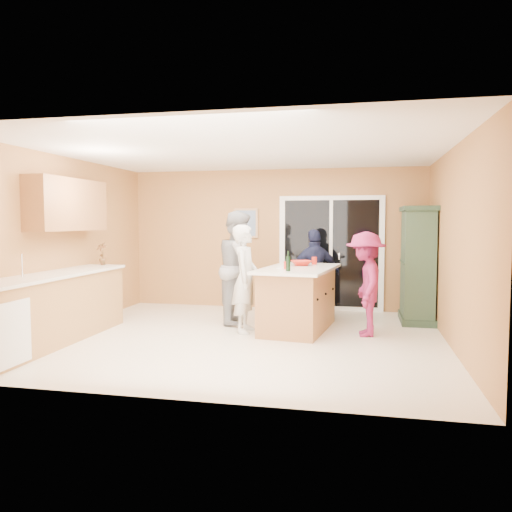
% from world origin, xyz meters
% --- Properties ---
extents(floor, '(5.50, 5.50, 0.00)m').
position_xyz_m(floor, '(0.00, 0.00, 0.00)').
color(floor, silver).
rests_on(floor, ground).
extents(ceiling, '(5.50, 5.00, 0.10)m').
position_xyz_m(ceiling, '(0.00, 0.00, 2.60)').
color(ceiling, white).
rests_on(ceiling, wall_back).
extents(wall_back, '(5.50, 0.10, 2.60)m').
position_xyz_m(wall_back, '(0.00, 2.50, 1.30)').
color(wall_back, tan).
rests_on(wall_back, ground).
extents(wall_front, '(5.50, 0.10, 2.60)m').
position_xyz_m(wall_front, '(0.00, -2.50, 1.30)').
color(wall_front, tan).
rests_on(wall_front, ground).
extents(wall_left, '(0.10, 5.00, 2.60)m').
position_xyz_m(wall_left, '(-2.75, 0.00, 1.30)').
color(wall_left, tan).
rests_on(wall_left, ground).
extents(wall_right, '(0.10, 5.00, 2.60)m').
position_xyz_m(wall_right, '(2.75, 0.00, 1.30)').
color(wall_right, tan).
rests_on(wall_right, ground).
extents(left_cabinet_run, '(0.65, 3.05, 1.24)m').
position_xyz_m(left_cabinet_run, '(-2.45, -1.05, 0.46)').
color(left_cabinet_run, '#A67440').
rests_on(left_cabinet_run, floor).
extents(upper_cabinets, '(0.35, 1.60, 0.75)m').
position_xyz_m(upper_cabinets, '(-2.58, -0.20, 1.88)').
color(upper_cabinets, '#A67440').
rests_on(upper_cabinets, wall_left).
extents(sliding_door, '(1.90, 0.07, 2.10)m').
position_xyz_m(sliding_door, '(1.05, 2.46, 1.05)').
color(sliding_door, white).
rests_on(sliding_door, floor).
extents(framed_picture, '(0.46, 0.04, 0.56)m').
position_xyz_m(framed_picture, '(-0.55, 2.48, 1.60)').
color(framed_picture, tan).
rests_on(framed_picture, wall_back).
extents(kitchen_island, '(1.20, 1.91, 0.94)m').
position_xyz_m(kitchen_island, '(0.67, 0.70, 0.44)').
color(kitchen_island, '#A67440').
rests_on(kitchen_island, floor).
extents(green_hutch, '(0.54, 1.02, 1.87)m').
position_xyz_m(green_hutch, '(2.49, 1.69, 0.91)').
color(green_hutch, '#233828').
rests_on(green_hutch, floor).
extents(woman_white, '(0.40, 0.59, 1.59)m').
position_xyz_m(woman_white, '(-0.07, 0.38, 0.79)').
color(woman_white, silver).
rests_on(woman_white, floor).
extents(woman_grey, '(0.80, 0.96, 1.80)m').
position_xyz_m(woman_grey, '(-0.32, 1.02, 0.90)').
color(woman_grey, '#9D9D9F').
rests_on(woman_grey, floor).
extents(woman_navy, '(0.95, 0.73, 1.51)m').
position_xyz_m(woman_navy, '(0.83, 1.71, 0.75)').
color(woman_navy, '#1A1F3A').
rests_on(woman_navy, floor).
extents(woman_magenta, '(0.61, 0.99, 1.49)m').
position_xyz_m(woman_magenta, '(1.66, 0.51, 0.75)').
color(woman_magenta, '#871D50').
rests_on(woman_magenta, floor).
extents(serving_bowl, '(0.41, 0.41, 0.08)m').
position_xyz_m(serving_bowl, '(0.68, 1.02, 0.98)').
color(serving_bowl, red).
rests_on(serving_bowl, kitchen_island).
extents(tulip_vase, '(0.22, 0.18, 0.36)m').
position_xyz_m(tulip_vase, '(-2.45, 0.52, 1.12)').
color(tulip_vase, '#A9101E').
rests_on(tulip_vase, left_cabinet_run).
extents(tumbler_near, '(0.09, 0.09, 0.11)m').
position_xyz_m(tumbler_near, '(0.53, 0.41, 1.00)').
color(tumbler_near, red).
rests_on(tumbler_near, kitchen_island).
extents(tumbler_far, '(0.11, 0.11, 0.12)m').
position_xyz_m(tumbler_far, '(0.86, 1.26, 1.01)').
color(tumbler_far, red).
rests_on(tumbler_far, kitchen_island).
extents(wine_bottle, '(0.06, 0.06, 0.28)m').
position_xyz_m(wine_bottle, '(0.60, 0.11, 1.05)').
color(wine_bottle, black).
rests_on(wine_bottle, kitchen_island).
extents(white_plate, '(0.24, 0.24, 0.01)m').
position_xyz_m(white_plate, '(0.45, 0.57, 0.95)').
color(white_plate, silver).
rests_on(white_plate, kitchen_island).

